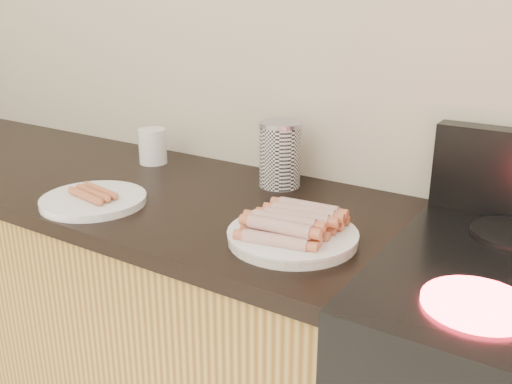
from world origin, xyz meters
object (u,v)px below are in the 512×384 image
Objects in this scene: canister at (280,154)px; mug at (153,146)px; side_plate at (94,200)px; main_plate at (293,238)px.

canister is 1.67× the size of mug.
mug reaches higher than side_plate.
main_plate is 0.53m from side_plate.
mug is (-0.65, 0.28, 0.04)m from main_plate.
main_plate is at bearing 7.55° from side_plate.
mug is at bearing -176.85° from canister.
canister is at bearing 3.15° from mug.
main_plate and side_plate have the same top height.
canister is at bearing 49.54° from side_plate.
main_plate is 2.58× the size of mug.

